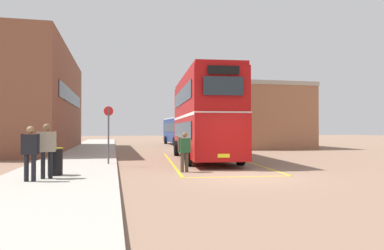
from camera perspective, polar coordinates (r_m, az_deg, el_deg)
The scene contains 12 objects.
ground_plane at distance 27.09m, azimuth -2.67°, elevation -4.39°, with size 135.60×135.60×0.00m, color #846651.
sidewalk_left at distance 29.14m, azimuth -16.23°, elevation -3.96°, with size 4.00×57.60×0.14m, color #A39E93.
brick_building_left at distance 31.69m, azimuth -24.86°, elevation 3.47°, with size 6.63×18.75×8.02m.
depot_building_right at distance 36.89m, azimuth 9.20°, elevation 1.15°, with size 7.19×14.33×5.84m.
double_decker_bus at distance 20.20m, azimuth 1.87°, elevation 1.47°, with size 3.51×10.71×4.75m.
single_deck_bus at distance 39.53m, azimuth -1.84°, elevation -0.84°, with size 2.90×9.30×3.02m.
pedestrian_boarding at distance 14.44m, azimuth -1.22°, elevation -3.94°, with size 0.54×0.33×1.63m.
pedestrian_waiting_near at distance 12.49m, azimuth -22.44°, elevation -3.22°, with size 0.57×0.38×1.80m.
pedestrian_waiting_far at distance 12.01m, azimuth -24.72°, elevation -3.60°, with size 0.57×0.29×1.71m.
litter_bin at distance 13.30m, azimuth -21.25°, elevation -5.51°, with size 0.53×0.53×0.97m.
bus_stop_sign at distance 16.91m, azimuth -13.36°, elevation -0.67°, with size 0.44×0.08×2.68m.
bay_marking_yellow at distance 18.37m, azimuth 3.16°, elevation -6.15°, with size 5.32×12.89×0.01m.
Camera 1 is at (-4.66, -12.23, 1.76)m, focal length 32.96 mm.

